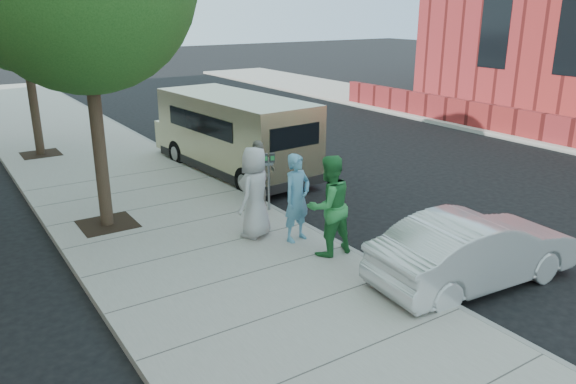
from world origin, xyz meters
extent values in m
plane|color=black|center=(0.00, 0.00, 0.00)|extent=(120.00, 120.00, 0.00)
cube|color=gray|center=(-1.00, 0.00, 0.07)|extent=(5.00, 60.00, 0.15)
cube|color=gray|center=(1.44, 0.00, 0.07)|extent=(0.12, 60.00, 0.16)
cube|color=maroon|center=(13.50, 2.00, 0.65)|extent=(0.30, 22.00, 1.00)
cube|color=black|center=(-2.30, 2.40, 0.15)|extent=(1.20, 1.20, 0.01)
cylinder|color=#38281E|center=(-2.30, 2.40, 2.13)|extent=(0.28, 0.28, 3.96)
cube|color=black|center=(-2.30, 10.00, 0.15)|extent=(1.20, 1.20, 0.01)
cylinder|color=#38281E|center=(-2.30, 10.00, 1.91)|extent=(0.28, 0.28, 3.52)
sphere|color=#1C4B19|center=(-2.30, 10.00, 4.71)|extent=(3.80, 3.80, 3.80)
cylinder|color=gray|center=(1.25, 1.20, 0.71)|extent=(0.06, 0.06, 1.12)
cube|color=gray|center=(1.25, 1.20, 1.31)|extent=(0.23, 0.13, 0.08)
cube|color=#2D2D30|center=(1.17, 1.23, 1.45)|extent=(0.15, 0.14, 0.22)
cube|color=#2D2D30|center=(1.33, 1.17, 1.45)|extent=(0.15, 0.14, 0.22)
cube|color=#C0B88A|center=(2.30, 4.85, 1.28)|extent=(2.57, 5.90, 2.12)
cube|color=#C0B88A|center=(2.05, 7.99, 0.76)|extent=(2.00, 0.74, 0.91)
cube|color=black|center=(2.53, 1.97, 1.65)|extent=(1.60, 0.14, 0.59)
cylinder|color=black|center=(1.22, 6.67, 0.41)|extent=(0.34, 0.83, 0.81)
cylinder|color=black|center=(3.09, 6.82, 0.41)|extent=(0.34, 0.83, 0.81)
cylinder|color=black|center=(1.52, 2.77, 0.41)|extent=(0.34, 0.83, 0.81)
cylinder|color=black|center=(3.39, 2.92, 0.41)|extent=(0.34, 0.83, 0.81)
imported|color=silver|center=(2.50, -3.83, 0.67)|extent=(4.14, 1.72, 1.33)
imported|color=#5798BA|center=(0.79, -0.68, 1.08)|extent=(0.75, 0.57, 1.86)
imported|color=#2B843E|center=(0.91, -1.59, 1.15)|extent=(0.98, 0.76, 2.01)
imported|color=#B1B0B3|center=(0.17, -0.01, 1.12)|extent=(1.13, 1.03, 1.94)
imported|color=gray|center=(1.20, 1.57, 0.98)|extent=(1.04, 0.60, 1.66)
camera|label=1|loc=(-5.37, -9.71, 4.82)|focal=35.00mm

